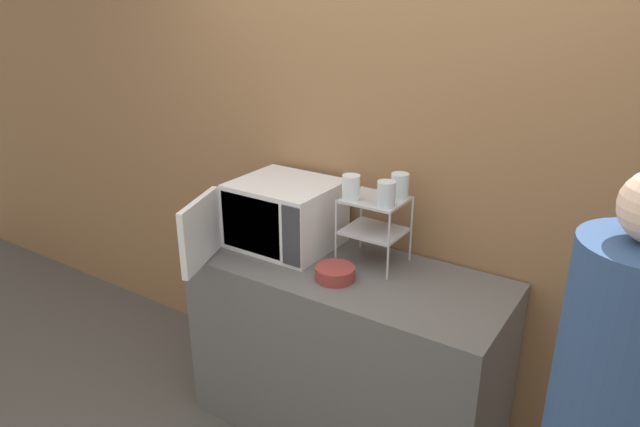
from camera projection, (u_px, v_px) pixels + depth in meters
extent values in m
cube|color=olive|center=(387.00, 172.00, 2.81)|extent=(8.00, 0.06, 2.60)
cube|color=#595654|center=(346.00, 352.00, 2.83)|extent=(1.50, 0.65, 0.92)
cube|color=silver|center=(286.00, 214.00, 2.87)|extent=(0.49, 0.44, 0.33)
cube|color=#B7B2A8|center=(250.00, 225.00, 2.74)|extent=(0.35, 0.01, 0.29)
cube|color=#333338|center=(291.00, 237.00, 2.60)|extent=(0.10, 0.01, 0.29)
cube|color=silver|center=(201.00, 231.00, 2.66)|extent=(0.16, 0.37, 0.32)
cylinder|color=#B2B2B7|center=(336.00, 233.00, 2.65)|extent=(0.01, 0.01, 0.33)
cylinder|color=#B2B2B7|center=(388.00, 247.00, 2.51)|extent=(0.01, 0.01, 0.33)
cylinder|color=#B2B2B7|center=(361.00, 217.00, 2.84)|extent=(0.01, 0.01, 0.33)
cylinder|color=#B2B2B7|center=(411.00, 229.00, 2.70)|extent=(0.01, 0.01, 0.33)
cube|color=#B2B2B7|center=(374.00, 231.00, 2.67)|extent=(0.27, 0.24, 0.01)
cube|color=#B2B2B7|center=(375.00, 200.00, 2.62)|extent=(0.27, 0.24, 0.01)
cylinder|color=silver|center=(351.00, 187.00, 2.58)|extent=(0.08, 0.08, 0.12)
cylinder|color=silver|center=(400.00, 186.00, 2.61)|extent=(0.08, 0.08, 0.12)
cylinder|color=silver|center=(386.00, 194.00, 2.50)|extent=(0.08, 0.08, 0.12)
cylinder|color=maroon|center=(336.00, 279.00, 2.57)|extent=(0.10, 0.10, 0.01)
cylinder|color=maroon|center=(336.00, 273.00, 2.56)|extent=(0.18, 0.18, 0.06)
cylinder|color=navy|center=(623.00, 367.00, 1.53)|extent=(0.35, 0.35, 0.73)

